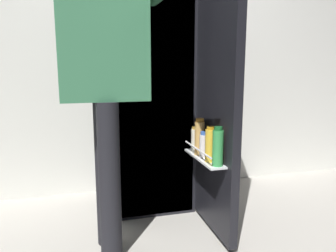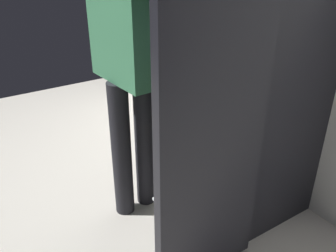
# 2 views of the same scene
# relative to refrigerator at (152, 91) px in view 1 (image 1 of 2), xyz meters

# --- Properties ---
(ground_plane) EXTENTS (5.58, 5.58, 0.00)m
(ground_plane) POSITION_rel_refrigerator_xyz_m (-0.03, -0.50, -0.91)
(ground_plane) COLOR #B7B2A8
(kitchen_wall) EXTENTS (4.40, 0.10, 2.54)m
(kitchen_wall) POSITION_rel_refrigerator_xyz_m (-0.03, 0.40, 0.36)
(kitchen_wall) COLOR silver
(kitchen_wall) RESTS_ON ground_plane
(refrigerator) EXTENTS (0.65, 1.18, 1.82)m
(refrigerator) POSITION_rel_refrigerator_xyz_m (0.00, 0.00, 0.00)
(refrigerator) COLOR black
(refrigerator) RESTS_ON ground_plane
(person) EXTENTS (0.61, 0.78, 1.77)m
(person) POSITION_rel_refrigerator_xyz_m (-0.37, -0.58, 0.17)
(person) COLOR black
(person) RESTS_ON ground_plane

